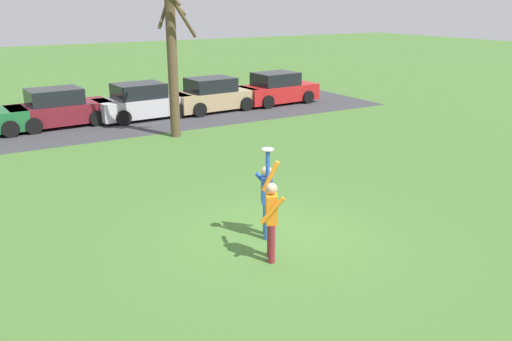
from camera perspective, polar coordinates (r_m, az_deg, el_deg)
The scene contains 10 objects.
ground_plane at distance 12.01m, azimuth 2.31°, elevation -6.99°, with size 120.00×120.00×0.00m, color #426B2D.
person_catcher at distance 11.56m, azimuth 1.15°, elevation -2.71°, with size 0.51×0.59×2.08m.
person_defender at distance 10.54m, azimuth 1.66°, elevation -4.81°, with size 0.60×0.66×2.04m.
frisbee_disc at distance 11.00m, azimuth 1.29°, elevation 2.30°, with size 0.24×0.24×0.02m, color white.
parked_car_maroon at distance 23.82m, azimuth -20.53°, elevation 6.24°, with size 4.19×2.22×1.59m.
parked_car_silver at distance 24.33m, azimuth -12.22°, elevation 7.19°, with size 4.19×2.22×1.59m.
parked_car_tan at distance 25.61m, azimuth -4.67°, elevation 8.05°, with size 4.19×2.22×1.59m.
parked_car_red at distance 27.49m, azimuth 2.30°, elevation 8.75°, with size 4.19×2.22×1.59m.
parking_strip at distance 24.55m, azimuth -11.73°, elevation 5.59°, with size 23.18×6.40×0.01m, color #38383D.
bare_tree_tall at distance 20.38m, azimuth -9.05°, elevation 12.57°, with size 1.82×1.47×6.50m.
Camera 1 is at (-6.04, -9.08, 5.02)m, focal length 37.07 mm.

